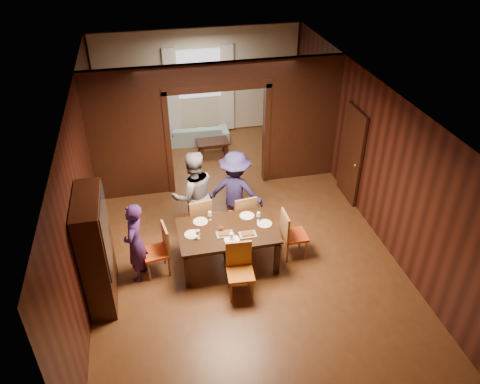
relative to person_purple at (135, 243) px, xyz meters
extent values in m
plane|color=#4F3016|center=(1.94, 1.14, -0.76)|extent=(9.00, 9.00, 0.00)
cube|color=silver|center=(1.94, 1.14, 2.14)|extent=(5.50, 9.00, 0.02)
cube|color=black|center=(1.94, 5.64, 0.69)|extent=(5.50, 0.02, 2.90)
cube|color=black|center=(-0.81, 1.14, 0.69)|extent=(0.02, 9.00, 2.90)
cube|color=black|center=(4.69, 1.14, 0.69)|extent=(0.02, 9.00, 2.90)
cube|color=black|center=(0.01, 2.74, 0.44)|extent=(1.65, 0.15, 2.40)
cube|color=black|center=(3.86, 2.74, 0.44)|extent=(1.65, 0.15, 2.40)
cube|color=black|center=(1.94, 2.74, 1.89)|extent=(5.50, 0.15, 0.50)
cube|color=beige|center=(1.94, 5.61, 0.69)|extent=(5.40, 0.04, 2.85)
imported|color=#371C53|center=(0.00, 0.00, 0.00)|extent=(0.52, 0.64, 1.52)
imported|color=slate|center=(1.15, 1.02, 0.15)|extent=(1.00, 0.84, 1.83)
imported|color=#1F1B44|center=(1.98, 1.09, 0.09)|extent=(1.26, 1.03, 1.70)
imported|color=#96BCC4|center=(1.72, 4.99, -0.51)|extent=(1.73, 0.74, 0.50)
imported|color=black|center=(1.71, 0.08, 0.04)|extent=(0.35, 0.35, 0.09)
cube|color=black|center=(1.61, 0.03, -0.38)|extent=(1.76, 1.09, 0.76)
cube|color=black|center=(2.03, 4.19, -0.56)|extent=(0.80, 0.50, 0.40)
cube|color=black|center=(-0.59, -0.36, 0.24)|extent=(0.40, 1.20, 2.00)
cube|color=black|center=(4.64, 1.64, 0.29)|extent=(0.06, 0.90, 2.10)
cube|color=silver|center=(1.94, 5.58, 0.94)|extent=(1.20, 0.03, 1.30)
cube|color=white|center=(1.19, 5.54, 0.49)|extent=(0.35, 0.06, 2.40)
cube|color=white|center=(2.69, 5.54, 0.49)|extent=(0.35, 0.06, 2.40)
cylinder|color=silver|center=(0.98, 0.02, 0.00)|extent=(0.27, 0.27, 0.01)
cylinder|color=silver|center=(1.18, 0.36, 0.00)|extent=(0.27, 0.27, 0.01)
cylinder|color=silver|center=(2.04, 0.36, 0.00)|extent=(0.27, 0.27, 0.01)
cylinder|color=silver|center=(2.30, 0.05, 0.00)|extent=(0.27, 0.27, 0.01)
cylinder|color=white|center=(1.63, -0.27, 0.00)|extent=(0.27, 0.27, 0.01)
cube|color=slate|center=(1.54, -0.10, 0.02)|extent=(0.30, 0.20, 0.04)
cube|color=gray|center=(1.93, -0.20, 0.02)|extent=(0.30, 0.20, 0.04)
cylinder|color=silver|center=(1.62, -0.27, 0.07)|extent=(0.07, 0.07, 0.14)
camera|label=1|loc=(0.43, -6.43, 5.10)|focal=35.00mm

